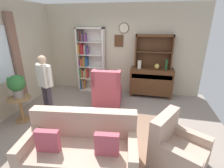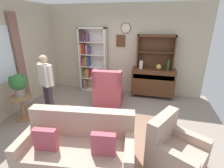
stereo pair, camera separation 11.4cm
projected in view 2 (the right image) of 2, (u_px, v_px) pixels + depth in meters
The scene contains 18 objects.
ground_plane at pixel (106, 124), 3.99m from camera, with size 5.40×4.60×0.02m, color gray.
wall_back at pixel (123, 50), 5.43m from camera, with size 5.00×0.09×2.80m.
wall_left at pixel (4, 60), 4.04m from camera, with size 0.16×4.20×2.80m.
area_rug at pixel (111, 133), 3.67m from camera, with size 2.82×1.84×0.01m, color #846651.
bookshelf at pixel (91, 60), 5.62m from camera, with size 0.90×0.30×2.10m.
sideboard at pixel (153, 81), 5.27m from camera, with size 1.30×0.45×0.92m.
sideboard_hutch at pixel (156, 47), 5.00m from camera, with size 1.10×0.26×1.00m.
vase_tall at pixel (141, 65), 5.10m from camera, with size 0.11×0.11×0.25m, color beige.
vase_round at pixel (159, 67), 5.00m from camera, with size 0.15×0.15×0.17m, color tan.
bottle_wine at pixel (168, 65), 4.90m from camera, with size 0.07×0.07×0.32m, color #194223.
couch_floral at pixel (79, 149), 2.78m from camera, with size 1.89×1.07×0.90m.
armchair_floral at pixel (175, 152), 2.74m from camera, with size 1.04×1.03×0.88m.
wingback_chair at pixel (108, 91), 4.86m from camera, with size 0.84×0.86×1.05m.
plant_stand at pixel (22, 105), 4.08m from camera, with size 0.52×0.52×0.61m.
potted_plant_large at pixel (18, 83), 3.94m from camera, with size 0.39×0.39×0.53m.
person_reading at pixel (46, 82), 4.08m from camera, with size 0.51×0.32×1.56m.
coffee_table at pixel (97, 119), 3.55m from camera, with size 0.80×0.50×0.42m.
book_stack at pixel (99, 114), 3.51m from camera, with size 0.18×0.14×0.09m.
Camera 2 is at (0.97, -3.26, 2.30)m, focal length 26.99 mm.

